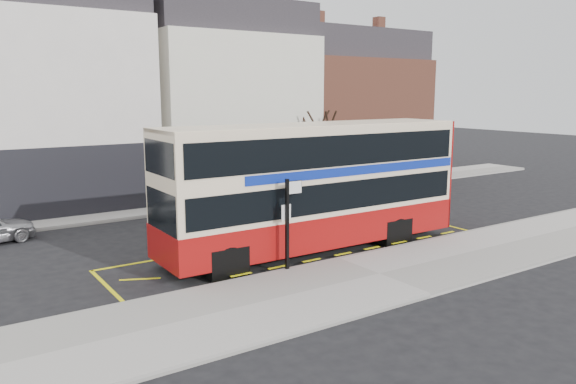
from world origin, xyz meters
TOP-DOWN VIEW (x-y plane):
  - ground at (0.00, 0.00)m, footprint 120.00×120.00m
  - pavement at (0.00, -2.30)m, footprint 40.00×4.00m
  - kerb at (0.00, -0.38)m, footprint 40.00×0.15m
  - far_pavement at (0.00, 11.00)m, footprint 50.00×3.00m
  - road_markings at (0.00, 1.60)m, footprint 14.00×3.40m
  - terrace_left at (-5.50, 14.99)m, footprint 8.00×8.01m
  - terrace_green_shop at (3.50, 14.99)m, footprint 9.00×8.01m
  - terrace_right at (12.50, 14.99)m, footprint 9.00×8.01m
  - double_decker_bus at (0.20, 1.24)m, footprint 11.13×2.66m
  - bus_stop_post at (-1.99, -0.39)m, footprint 0.69×0.12m
  - car_grey at (-0.01, 9.13)m, footprint 4.00×2.00m
  - car_white at (6.03, 8.72)m, footprint 5.35×3.04m
  - street_tree_right at (7.32, 10.56)m, footprint 2.67×2.67m

SIDE VIEW (x-z plane):
  - ground at x=0.00m, z-range 0.00..0.00m
  - road_markings at x=0.00m, z-range 0.00..0.01m
  - pavement at x=0.00m, z-range 0.00..0.15m
  - kerb at x=0.00m, z-range 0.00..0.15m
  - far_pavement at x=0.00m, z-range 0.00..0.15m
  - car_grey at x=-0.01m, z-range 0.00..1.26m
  - car_white at x=6.03m, z-range 0.00..1.46m
  - bus_stop_post at x=-1.99m, z-range 0.44..3.24m
  - double_decker_bus at x=0.20m, z-range 0.11..4.55m
  - street_tree_right at x=7.32m, z-range 1.05..6.81m
  - terrace_right at x=12.50m, z-range -0.58..9.72m
  - terrace_green_shop at x=3.50m, z-range -0.58..10.72m
  - terrace_left at x=-5.50m, z-range -0.58..11.22m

